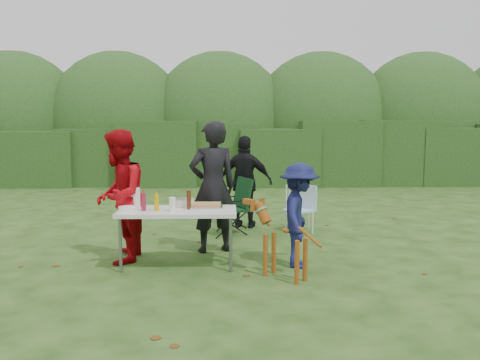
{
  "coord_description": "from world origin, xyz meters",
  "views": [
    {
      "loc": [
        0.28,
        -6.54,
        1.9
      ],
      "look_at": [
        0.45,
        0.85,
        1.0
      ],
      "focal_mm": 38.0,
      "sensor_mm": 36.0,
      "label": 1
    }
  ],
  "objects_px": {
    "person_cook": "(213,187)",
    "camping_chair": "(231,206)",
    "person_black_puffy": "(245,182)",
    "ketchup_bottle": "(144,202)",
    "folding_table": "(178,214)",
    "child": "(299,215)",
    "dog": "(285,242)",
    "mustard_bottle": "(157,203)",
    "beer_bottle": "(189,200)",
    "person_red_jacket": "(119,196)",
    "paper_towel_roll": "(135,198)",
    "lawn_chair": "(299,208)"
  },
  "relations": [
    {
      "from": "person_cook",
      "to": "beer_bottle",
      "type": "distance_m",
      "value": 0.76
    },
    {
      "from": "folding_table",
      "to": "person_cook",
      "type": "height_order",
      "value": "person_cook"
    },
    {
      "from": "person_red_jacket",
      "to": "child",
      "type": "xyz_separation_m",
      "value": [
        2.34,
        -0.29,
        -0.21
      ]
    },
    {
      "from": "mustard_bottle",
      "to": "camping_chair",
      "type": "bearing_deg",
      "value": 63.69
    },
    {
      "from": "folding_table",
      "to": "dog",
      "type": "relative_size",
      "value": 1.6
    },
    {
      "from": "person_red_jacket",
      "to": "camping_chair",
      "type": "height_order",
      "value": "person_red_jacket"
    },
    {
      "from": "folding_table",
      "to": "paper_towel_roll",
      "type": "relative_size",
      "value": 5.77
    },
    {
      "from": "folding_table",
      "to": "mustard_bottle",
      "type": "distance_m",
      "value": 0.31
    },
    {
      "from": "folding_table",
      "to": "person_cook",
      "type": "xyz_separation_m",
      "value": [
        0.43,
        0.72,
        0.25
      ]
    },
    {
      "from": "ketchup_bottle",
      "to": "mustard_bottle",
      "type": "bearing_deg",
      "value": -7.41
    },
    {
      "from": "person_cook",
      "to": "paper_towel_roll",
      "type": "xyz_separation_m",
      "value": [
        -0.99,
        -0.55,
        -0.06
      ]
    },
    {
      "from": "person_cook",
      "to": "person_red_jacket",
      "type": "relative_size",
      "value": 1.06
    },
    {
      "from": "person_cook",
      "to": "ketchup_bottle",
      "type": "relative_size",
      "value": 8.49
    },
    {
      "from": "folding_table",
      "to": "beer_bottle",
      "type": "distance_m",
      "value": 0.23
    },
    {
      "from": "dog",
      "to": "lawn_chair",
      "type": "bearing_deg",
      "value": -58.07
    },
    {
      "from": "folding_table",
      "to": "person_black_puffy",
      "type": "bearing_deg",
      "value": 67.91
    },
    {
      "from": "person_cook",
      "to": "child",
      "type": "xyz_separation_m",
      "value": [
        1.13,
        -0.77,
        -0.26
      ]
    },
    {
      "from": "beer_bottle",
      "to": "paper_towel_roll",
      "type": "distance_m",
      "value": 0.72
    },
    {
      "from": "beer_bottle",
      "to": "child",
      "type": "bearing_deg",
      "value": -3.01
    },
    {
      "from": "folding_table",
      "to": "child",
      "type": "height_order",
      "value": "child"
    },
    {
      "from": "dog",
      "to": "paper_towel_roll",
      "type": "xyz_separation_m",
      "value": [
        -1.89,
        0.72,
        0.43
      ]
    },
    {
      "from": "child",
      "to": "ketchup_bottle",
      "type": "bearing_deg",
      "value": 100.79
    },
    {
      "from": "dog",
      "to": "mustard_bottle",
      "type": "relative_size",
      "value": 4.68
    },
    {
      "from": "person_cook",
      "to": "paper_towel_roll",
      "type": "distance_m",
      "value": 1.14
    },
    {
      "from": "person_cook",
      "to": "camping_chair",
      "type": "relative_size",
      "value": 2.0
    },
    {
      "from": "person_black_puffy",
      "to": "dog",
      "type": "relative_size",
      "value": 1.71
    },
    {
      "from": "dog",
      "to": "person_red_jacket",
      "type": "bearing_deg",
      "value": 23.06
    },
    {
      "from": "person_red_jacket",
      "to": "camping_chair",
      "type": "distance_m",
      "value": 2.22
    },
    {
      "from": "ketchup_bottle",
      "to": "person_red_jacket",
      "type": "bearing_deg",
      "value": 140.28
    },
    {
      "from": "person_black_puffy",
      "to": "beer_bottle",
      "type": "xyz_separation_m",
      "value": [
        -0.8,
        -2.3,
        0.06
      ]
    },
    {
      "from": "folding_table",
      "to": "ketchup_bottle",
      "type": "height_order",
      "value": "ketchup_bottle"
    },
    {
      "from": "person_black_puffy",
      "to": "mustard_bottle",
      "type": "height_order",
      "value": "person_black_puffy"
    },
    {
      "from": "paper_towel_roll",
      "to": "camping_chair",
      "type": "bearing_deg",
      "value": 52.66
    },
    {
      "from": "person_cook",
      "to": "mustard_bottle",
      "type": "xyz_separation_m",
      "value": [
        -0.68,
        -0.81,
        -0.09
      ]
    },
    {
      "from": "child",
      "to": "camping_chair",
      "type": "bearing_deg",
      "value": 34.62
    },
    {
      "from": "person_black_puffy",
      "to": "lawn_chair",
      "type": "bearing_deg",
      "value": 172.77
    },
    {
      "from": "dog",
      "to": "ketchup_bottle",
      "type": "relative_size",
      "value": 4.25
    },
    {
      "from": "dog",
      "to": "mustard_bottle",
      "type": "distance_m",
      "value": 1.69
    },
    {
      "from": "person_black_puffy",
      "to": "ketchup_bottle",
      "type": "xyz_separation_m",
      "value": [
        -1.36,
        -2.4,
        0.05
      ]
    },
    {
      "from": "camping_chair",
      "to": "beer_bottle",
      "type": "relative_size",
      "value": 3.89
    },
    {
      "from": "person_red_jacket",
      "to": "ketchup_bottle",
      "type": "distance_m",
      "value": 0.48
    },
    {
      "from": "person_red_jacket",
      "to": "person_black_puffy",
      "type": "relative_size",
      "value": 1.1
    },
    {
      "from": "mustard_bottle",
      "to": "paper_towel_roll",
      "type": "height_order",
      "value": "paper_towel_roll"
    },
    {
      "from": "folding_table",
      "to": "person_red_jacket",
      "type": "relative_size",
      "value": 0.85
    },
    {
      "from": "person_red_jacket",
      "to": "mustard_bottle",
      "type": "bearing_deg",
      "value": 58.3
    },
    {
      "from": "person_black_puffy",
      "to": "dog",
      "type": "bearing_deg",
      "value": 110.27
    },
    {
      "from": "person_cook",
      "to": "child",
      "type": "bearing_deg",
      "value": 127.85
    },
    {
      "from": "person_cook",
      "to": "dog",
      "type": "relative_size",
      "value": 2.0
    },
    {
      "from": "child",
      "to": "paper_towel_roll",
      "type": "xyz_separation_m",
      "value": [
        -2.12,
        0.22,
        0.2
      ]
    },
    {
      "from": "person_cook",
      "to": "person_red_jacket",
      "type": "height_order",
      "value": "person_cook"
    }
  ]
}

